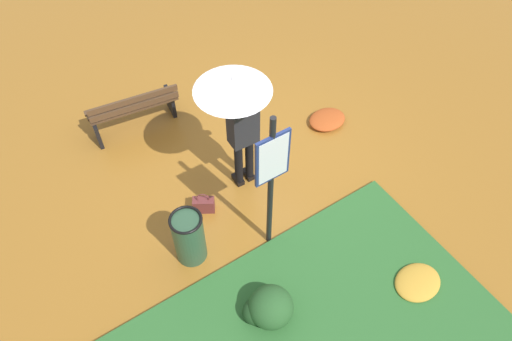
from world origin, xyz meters
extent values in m
plane|color=#9E6623|center=(0.00, 0.00, 0.00)|extent=(18.00, 18.00, 0.00)
cylinder|color=black|center=(0.13, 0.10, 0.43)|extent=(0.12, 0.12, 0.86)
cylinder|color=black|center=(0.31, 0.10, 0.43)|extent=(0.12, 0.12, 0.86)
cube|color=black|center=(0.13, 0.06, 0.04)|extent=(0.12, 0.23, 0.08)
cube|color=black|center=(0.31, 0.06, 0.04)|extent=(0.12, 0.23, 0.08)
cube|color=#232328|center=(0.22, 0.10, 1.18)|extent=(0.39, 0.26, 0.64)
sphere|color=#8C664C|center=(0.22, 0.10, 1.64)|extent=(0.20, 0.20, 0.20)
ellipsoid|color=black|center=(0.22, 0.10, 1.67)|extent=(0.20, 0.20, 0.15)
cylinder|color=#232328|center=(0.01, 0.07, 1.39)|extent=(0.18, 0.13, 0.18)
cylinder|color=#232328|center=(0.05, 0.06, 1.48)|extent=(0.24, 0.11, 0.33)
cube|color=black|center=(0.13, 0.08, 1.62)|extent=(0.07, 0.02, 0.14)
cylinder|color=#232328|center=(0.38, 0.10, 1.42)|extent=(0.11, 0.10, 0.09)
cylinder|color=#232328|center=(0.37, 0.11, 1.51)|extent=(0.10, 0.09, 0.23)
cylinder|color=#A5A5AD|center=(0.36, 0.12, 1.83)|extent=(0.02, 0.02, 0.41)
cone|color=silver|center=(0.36, 0.12, 1.92)|extent=(0.96, 0.96, 0.16)
sphere|color=#A5A5AD|center=(0.36, 0.12, 2.03)|extent=(0.02, 0.02, 0.02)
cylinder|color=black|center=(0.50, 1.14, 1.15)|extent=(0.07, 0.07, 2.30)
cube|color=navy|center=(0.50, 1.15, 1.70)|extent=(0.44, 0.04, 0.70)
cube|color=silver|center=(0.50, 1.17, 1.70)|extent=(0.38, 0.01, 0.64)
cube|color=brown|center=(0.99, 0.24, 0.12)|extent=(0.33, 0.28, 0.24)
torus|color=brown|center=(0.99, 0.24, 0.28)|extent=(0.16, 0.11, 0.18)
cube|color=black|center=(0.45, -1.83, 0.22)|extent=(0.11, 0.36, 0.44)
cube|color=black|center=(1.73, -1.83, 0.22)|extent=(0.11, 0.36, 0.44)
cube|color=#513823|center=(1.09, -1.95, 0.46)|extent=(1.40, 0.29, 0.04)
cube|color=#513823|center=(1.09, -1.83, 0.46)|extent=(1.40, 0.29, 0.04)
cube|color=#513823|center=(1.09, -1.71, 0.46)|extent=(1.40, 0.29, 0.04)
cube|color=#513823|center=(1.09, -1.66, 0.56)|extent=(1.39, 0.23, 0.10)
cube|color=#513823|center=(1.09, -1.66, 0.70)|extent=(1.39, 0.23, 0.10)
cylinder|color=#2D5138|center=(1.47, 0.77, 0.40)|extent=(0.40, 0.40, 0.80)
torus|color=black|center=(1.47, 0.77, 0.82)|extent=(0.42, 0.42, 0.04)
ellipsoid|color=#285628|center=(1.08, 2.04, 0.24)|extent=(0.54, 0.54, 0.48)
ellipsoid|color=#1E421E|center=(1.24, 1.96, 0.16)|extent=(0.32, 0.32, 0.32)
ellipsoid|color=gold|center=(-0.70, 2.72, 0.07)|extent=(0.62, 0.50, 0.14)
ellipsoid|color=#B74C1E|center=(-1.56, -0.19, 0.07)|extent=(0.63, 0.50, 0.14)
camera|label=1|loc=(2.51, 3.91, 5.65)|focal=33.81mm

